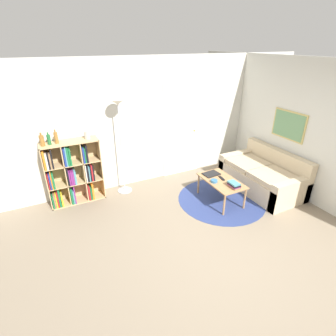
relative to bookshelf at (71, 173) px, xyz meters
The scene contains 16 objects.
ground_plane 3.19m from the bookshelf, 55.94° to the right, with size 14.00×14.00×0.00m, color gray.
wall_back 1.92m from the bookshelf, ahead, with size 7.63×0.11×2.60m.
wall_right 4.32m from the bookshelf, 16.38° to the right, with size 0.08×5.78×2.60m.
rug 2.93m from the bookshelf, 25.83° to the right, with size 1.70×1.70×0.01m.
bookshelf is the anchor object (origin of this frame).
floor_lamp 1.33m from the bookshelf, ahead, with size 0.29×0.29×1.89m.
couch 3.87m from the bookshelf, 18.86° to the right, with size 0.94×1.68×0.82m.
coffee_table 2.84m from the bookshelf, 26.26° to the right, with size 0.55×0.93×0.45m.
laptop 2.68m from the bookshelf, 21.01° to the right, with size 0.34×0.25×0.02m.
bowl 2.68m from the bookshelf, 27.80° to the right, with size 0.13×0.13×0.05m.
book_stack_on_table 3.01m from the bookshelf, 31.29° to the right, with size 0.15×0.23×0.10m.
remote 2.85m from the bookshelf, 25.00° to the right, with size 0.07×0.18×0.02m.
bottle_left 0.81m from the bookshelf, behind, with size 0.08×0.08×0.23m.
bottle_middle 0.76m from the bookshelf, behind, with size 0.06×0.06×0.22m.
bottle_right 0.74m from the bookshelf, behind, with size 0.06×0.06×0.25m.
vase_on_shelf 0.79m from the bookshelf, ahead, with size 0.10×0.10×0.15m.
Camera 1 is at (-2.07, -2.12, 2.83)m, focal length 28.00 mm.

